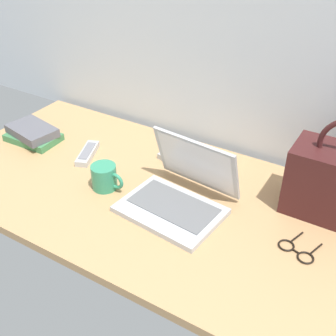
{
  "coord_description": "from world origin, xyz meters",
  "views": [
    {
      "loc": [
        0.61,
        -0.94,
        0.88
      ],
      "look_at": [
        0.04,
        0.0,
        0.15
      ],
      "focal_mm": 45.11,
      "sensor_mm": 36.0,
      "label": 1
    }
  ],
  "objects_px": {
    "remote_control_near": "(177,150)",
    "book_stack": "(33,134)",
    "laptop": "(180,193)",
    "coffee_mug": "(105,177)",
    "remote_control_far": "(88,153)",
    "eyeglasses": "(297,251)"
  },
  "relations": [
    {
      "from": "remote_control_far",
      "to": "eyeglasses",
      "type": "relative_size",
      "value": 1.3
    },
    {
      "from": "remote_control_near",
      "to": "coffee_mug",
      "type": "bearing_deg",
      "value": -106.81
    },
    {
      "from": "coffee_mug",
      "to": "eyeglasses",
      "type": "height_order",
      "value": "coffee_mug"
    },
    {
      "from": "laptop",
      "to": "remote_control_near",
      "type": "height_order",
      "value": "laptop"
    },
    {
      "from": "laptop",
      "to": "coffee_mug",
      "type": "height_order",
      "value": "laptop"
    },
    {
      "from": "laptop",
      "to": "coffee_mug",
      "type": "relative_size",
      "value": 2.75
    },
    {
      "from": "remote_control_far",
      "to": "eyeglasses",
      "type": "xyz_separation_m",
      "value": [
        0.83,
        -0.09,
        -0.01
      ]
    },
    {
      "from": "coffee_mug",
      "to": "book_stack",
      "type": "bearing_deg",
      "value": 167.0
    },
    {
      "from": "coffee_mug",
      "to": "remote_control_far",
      "type": "relative_size",
      "value": 0.73
    },
    {
      "from": "coffee_mug",
      "to": "book_stack",
      "type": "height_order",
      "value": "coffee_mug"
    },
    {
      "from": "eyeglasses",
      "to": "book_stack",
      "type": "bearing_deg",
      "value": 176.5
    },
    {
      "from": "eyeglasses",
      "to": "book_stack",
      "type": "distance_m",
      "value": 1.1
    },
    {
      "from": "eyeglasses",
      "to": "book_stack",
      "type": "xyz_separation_m",
      "value": [
        -1.09,
        0.07,
        0.03
      ]
    },
    {
      "from": "coffee_mug",
      "to": "book_stack",
      "type": "xyz_separation_m",
      "value": [
        -0.45,
        0.1,
        -0.01
      ]
    },
    {
      "from": "remote_control_near",
      "to": "book_stack",
      "type": "relative_size",
      "value": 0.77
    },
    {
      "from": "eyeglasses",
      "to": "book_stack",
      "type": "relative_size",
      "value": 0.59
    },
    {
      "from": "laptop",
      "to": "book_stack",
      "type": "height_order",
      "value": "laptop"
    },
    {
      "from": "remote_control_near",
      "to": "eyeglasses",
      "type": "height_order",
      "value": "remote_control_near"
    },
    {
      "from": "book_stack",
      "to": "eyeglasses",
      "type": "bearing_deg",
      "value": -3.5
    },
    {
      "from": "book_stack",
      "to": "remote_control_near",
      "type": "bearing_deg",
      "value": 21.47
    },
    {
      "from": "laptop",
      "to": "book_stack",
      "type": "distance_m",
      "value": 0.71
    },
    {
      "from": "remote_control_near",
      "to": "book_stack",
      "type": "distance_m",
      "value": 0.58
    }
  ]
}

